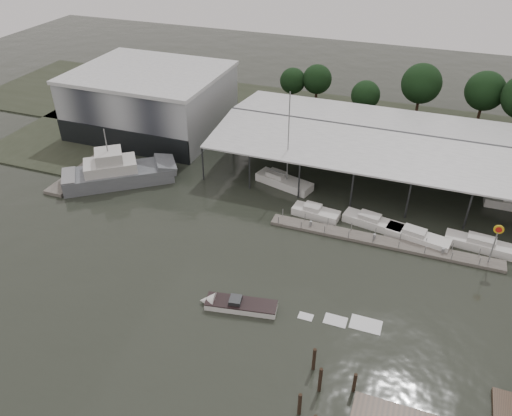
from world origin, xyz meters
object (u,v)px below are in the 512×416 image
(grey_trawler, at_px, (119,173))
(speedboat_underway, at_px, (235,304))
(white_sailboat, at_px, (283,181))
(shell_fuel_sign, at_px, (496,237))

(grey_trawler, xyz_separation_m, speedboat_underway, (25.49, -18.02, -1.19))
(white_sailboat, bearing_deg, shell_fuel_sign, -1.95)
(white_sailboat, height_order, speedboat_underway, white_sailboat)
(grey_trawler, height_order, white_sailboat, white_sailboat)
(grey_trawler, bearing_deg, shell_fuel_sign, -38.47)
(shell_fuel_sign, height_order, speedboat_underway, shell_fuel_sign)
(shell_fuel_sign, bearing_deg, grey_trawler, 178.11)
(grey_trawler, relative_size, speedboat_underway, 0.84)
(grey_trawler, distance_m, speedboat_underway, 31.24)
(shell_fuel_sign, height_order, grey_trawler, grey_trawler)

